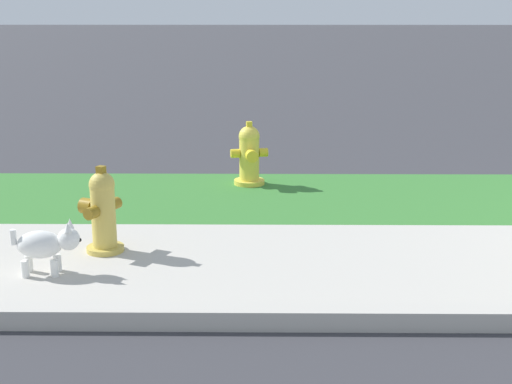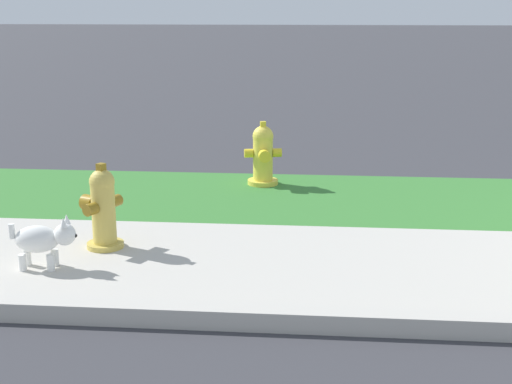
{
  "view_description": "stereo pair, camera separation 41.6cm",
  "coord_description": "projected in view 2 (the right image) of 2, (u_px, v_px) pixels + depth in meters",
  "views": [
    {
      "loc": [
        -4.61,
        -4.83,
        1.82
      ],
      "look_at": [
        -4.67,
        0.54,
        0.4
      ],
      "focal_mm": 50.0,
      "sensor_mm": 36.0,
      "label": 1
    },
    {
      "loc": [
        -4.2,
        -4.81,
        1.82
      ],
      "look_at": [
        -4.67,
        0.54,
        0.4
      ],
      "focal_mm": 50.0,
      "sensor_mm": 36.0,
      "label": 2
    }
  ],
  "objects": [
    {
      "name": "fire_hydrant_far_end",
      "position": [
        103.0,
        209.0,
        5.4
      ],
      "size": [
        0.34,
        0.37,
        0.67
      ],
      "rotation": [
        0.0,
        0.0,
        1.14
      ],
      "color": "gold",
      "rests_on": "ground"
    },
    {
      "name": "small_white_dog",
      "position": [
        44.0,
        239.0,
        5.0
      ],
      "size": [
        0.48,
        0.22,
        0.39
      ],
      "rotation": [
        0.0,
        0.0,
        0.08
      ],
      "color": "white",
      "rests_on": "ground"
    },
    {
      "name": "fire_hydrant_across_street",
      "position": [
        263.0,
        155.0,
        7.34
      ],
      "size": [
        0.39,
        0.37,
        0.66
      ],
      "rotation": [
        0.0,
        0.0,
        3.33
      ],
      "color": "yellow",
      "rests_on": "ground"
    }
  ]
}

